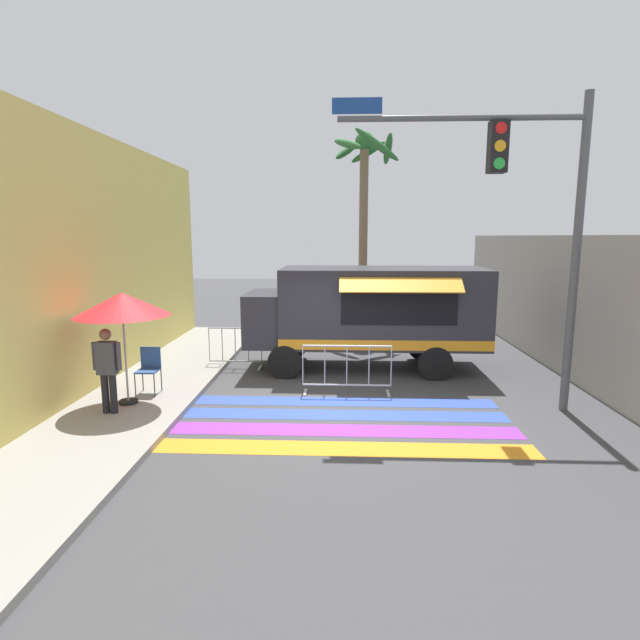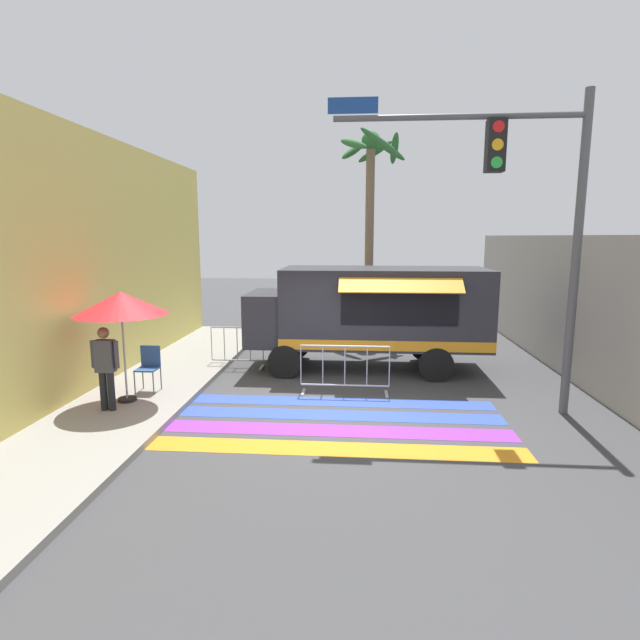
% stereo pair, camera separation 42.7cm
% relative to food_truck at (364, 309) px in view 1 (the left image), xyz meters
% --- Properties ---
extents(ground_plane, '(60.00, 60.00, 0.00)m').
position_rel_food_truck_xyz_m(ground_plane, '(-0.66, -3.05, -1.53)').
color(ground_plane, '#424244').
extents(sidewalk_left, '(4.40, 16.00, 0.12)m').
position_rel_food_truck_xyz_m(sidewalk_left, '(-5.72, -3.05, -1.47)').
color(sidewalk_left, '#99968E').
rests_on(sidewalk_left, ground_plane).
extents(building_left_facade, '(0.25, 16.00, 5.54)m').
position_rel_food_truck_xyz_m(building_left_facade, '(-5.92, -3.05, 1.24)').
color(building_left_facade, '#E5D166').
rests_on(building_left_facade, ground_plane).
extents(concrete_wall_right, '(0.20, 16.00, 3.36)m').
position_rel_food_truck_xyz_m(concrete_wall_right, '(4.86, -0.05, 0.15)').
color(concrete_wall_right, '#A39E93').
rests_on(concrete_wall_right, ground_plane).
extents(crosswalk_painted, '(6.40, 2.84, 0.01)m').
position_rel_food_truck_xyz_m(crosswalk_painted, '(-0.66, -3.79, -1.53)').
color(crosswalk_painted, orange).
rests_on(crosswalk_painted, ground_plane).
extents(food_truck, '(5.89, 2.59, 2.56)m').
position_rel_food_truck_xyz_m(food_truck, '(0.00, 0.00, 0.00)').
color(food_truck, '#2D2D33').
rests_on(food_truck, ground_plane).
extents(traffic_signal_pole, '(4.61, 0.29, 5.87)m').
position_rel_food_truck_xyz_m(traffic_signal_pole, '(2.83, -2.95, 2.48)').
color(traffic_signal_pole, '#515456').
rests_on(traffic_signal_pole, ground_plane).
extents(patio_umbrella, '(1.77, 1.77, 2.18)m').
position_rel_food_truck_xyz_m(patio_umbrella, '(-4.72, -3.25, 0.53)').
color(patio_umbrella, black).
rests_on(patio_umbrella, sidewalk_left).
extents(folding_chair, '(0.42, 0.42, 0.95)m').
position_rel_food_truck_xyz_m(folding_chair, '(-4.54, -2.56, -0.83)').
color(folding_chair, '#4C4C51').
rests_on(folding_chair, sidewalk_left).
extents(vendor_person, '(0.53, 0.21, 1.58)m').
position_rel_food_truck_xyz_m(vendor_person, '(-4.82, -3.80, -0.52)').
color(vendor_person, black).
rests_on(vendor_person, sidewalk_left).
extents(barricade_front, '(1.91, 0.44, 1.07)m').
position_rel_food_truck_xyz_m(barricade_front, '(-0.45, -2.11, -1.01)').
color(barricade_front, '#B7BABF').
rests_on(barricade_front, ground_plane).
extents(barricade_side, '(1.36, 0.44, 1.07)m').
position_rel_food_truck_xyz_m(barricade_side, '(-3.26, -0.14, -1.03)').
color(barricade_side, '#B7BABF').
rests_on(barricade_side, ground_plane).
extents(palm_tree, '(2.24, 2.25, 6.68)m').
position_rel_food_truck_xyz_m(palm_tree, '(0.17, 4.43, 3.30)').
color(palm_tree, '#7A664C').
rests_on(palm_tree, ground_plane).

